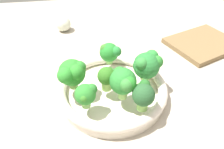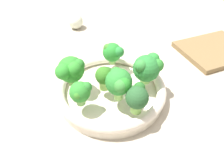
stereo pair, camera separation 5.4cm
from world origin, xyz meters
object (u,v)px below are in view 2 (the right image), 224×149
broccoli_floret_2 (138,97)px  broccoli_floret_6 (82,92)px  bowl (112,91)px  broccoli_floret_3 (114,52)px  broccoli_floret_5 (121,82)px  broccoli_floret_1 (107,76)px  garlic_bulb (77,22)px  broccoli_floret_4 (149,67)px  cutting_board (216,50)px  broccoli_floret_0 (72,70)px

broccoli_floret_2 → broccoli_floret_6: bearing=169.6°
bowl → broccoli_floret_3: broccoli_floret_3 is taller
broccoli_floret_2 → broccoli_floret_5: (-3.38, 3.39, 0.94)cm
broccoli_floret_1 → garlic_bulb: 39.87cm
broccoli_floret_1 → broccoli_floret_4: 9.99cm
broccoli_floret_1 → cutting_board: broccoli_floret_1 is taller
broccoli_floret_2 → garlic_bulb: broccoli_floret_2 is taller
broccoli_floret_0 → broccoli_floret_3: (9.70, 8.85, -1.21)cm
bowl → broccoli_floret_3: 10.31cm
broccoli_floret_6 → cutting_board: (39.35, 25.65, -6.64)cm
bowl → cutting_board: size_ratio=1.27×
broccoli_floret_5 → garlic_bulb: (-13.80, 41.74, -6.20)cm
broccoli_floret_4 → broccoli_floret_6: size_ratio=1.26×
broccoli_floret_1 → garlic_bulb: (-10.88, 38.04, -4.94)cm
broccoli_floret_4 → broccoli_floret_5: (-6.80, -5.92, 0.63)cm
broccoli_floret_2 → broccoli_floret_3: broccoli_floret_2 is taller
broccoli_floret_2 → cutting_board: size_ratio=0.30×
broccoli_floret_1 → broccoli_floret_3: 10.12cm
broccoli_floret_2 → garlic_bulb: size_ratio=1.18×
broccoli_floret_6 → broccoli_floret_1: bearing=44.2°
garlic_bulb → cutting_board: bearing=-21.1°
broccoli_floret_2 → broccoli_floret_6: 11.64cm
broccoli_floret_0 → garlic_bulb: 37.58cm
broccoli_floret_4 → garlic_bulb: broccoli_floret_4 is taller
broccoli_floret_6 → garlic_bulb: bearing=97.6°
broccoli_floret_4 → broccoli_floret_3: bearing=135.1°
broccoli_floret_4 → broccoli_floret_2: bearing=-110.2°
cutting_board → broccoli_floret_3: bearing=-161.6°
broccoli_floret_2 → cutting_board: bearing=44.8°
broccoli_floret_6 → garlic_bulb: (-5.74, 43.03, -4.80)cm
bowl → broccoli_floret_0: size_ratio=3.60×
bowl → broccoli_floret_4: (8.53, 1.05, 6.13)cm
broccoli_floret_0 → broccoli_floret_5: (10.63, -4.78, 0.17)cm
broccoli_floret_1 → broccoli_floret_4: (9.73, 2.21, 0.64)cm
broccoli_floret_6 → broccoli_floret_5: bearing=9.1°
broccoli_floret_2 → broccoli_floret_6: size_ratio=1.11×
broccoli_floret_5 → garlic_bulb: bearing=108.3°
bowl → broccoli_floret_2: bearing=-58.3°
bowl → broccoli_floret_6: broccoli_floret_6 is taller
broccoli_floret_1 → broccoli_floret_2: 9.49cm
garlic_bulb → broccoli_floret_5: bearing=-71.7°
garlic_bulb → bowl: bearing=-71.9°
broccoli_floret_2 → broccoli_floret_3: 17.56cm
broccoli_floret_5 → cutting_board: (31.29, 24.36, -8.04)cm
broccoli_floret_2 → broccoli_floret_4: 9.92cm
broccoli_floret_5 → broccoli_floret_4: bearing=41.0°
broccoli_floret_2 → garlic_bulb: bearing=110.8°
broccoli_floret_1 → broccoli_floret_6: broccoli_floret_1 is taller
cutting_board → broccoli_floret_0: bearing=-155.0°
broccoli_floret_3 → broccoli_floret_5: (0.93, -13.63, 1.38)cm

